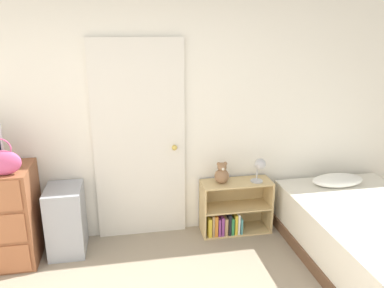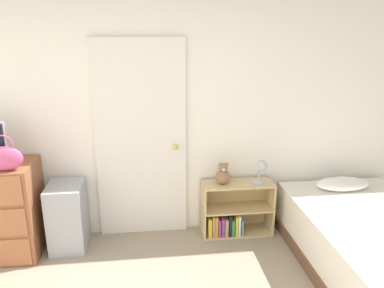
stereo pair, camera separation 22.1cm
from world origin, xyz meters
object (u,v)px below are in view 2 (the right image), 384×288
at_px(bookshelf, 232,213).
at_px(teddy_bear, 223,175).
at_px(desk_lamp, 262,168).
at_px(bed, 376,244).
at_px(storage_bin, 68,216).
at_px(handbag, 5,158).

distance_m(bookshelf, teddy_bear, 0.46).
distance_m(desk_lamp, bed, 1.23).
bearing_deg(bed, storage_bin, 165.58).
relative_size(storage_bin, bed, 0.35).
bearing_deg(teddy_bear, handbag, -171.74).
bearing_deg(desk_lamp, handbag, -174.12).
relative_size(bookshelf, bed, 0.39).
relative_size(bookshelf, desk_lamp, 2.89).
height_order(storage_bin, bookshelf, storage_bin).
height_order(storage_bin, teddy_bear, teddy_bear).
distance_m(bookshelf, bed, 1.38).
distance_m(handbag, desk_lamp, 2.40).
distance_m(teddy_bear, desk_lamp, 0.40).
relative_size(desk_lamp, bed, 0.14).
relative_size(handbag, bookshelf, 0.44).
distance_m(handbag, bed, 3.35).
xyz_separation_m(bookshelf, desk_lamp, (0.28, -0.05, 0.52)).
xyz_separation_m(storage_bin, teddy_bear, (1.56, 0.07, 0.34)).
relative_size(handbag, storage_bin, 0.48).
bearing_deg(teddy_bear, bookshelf, 1.18).
relative_size(teddy_bear, desk_lamp, 0.90).
relative_size(bookshelf, teddy_bear, 3.21).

